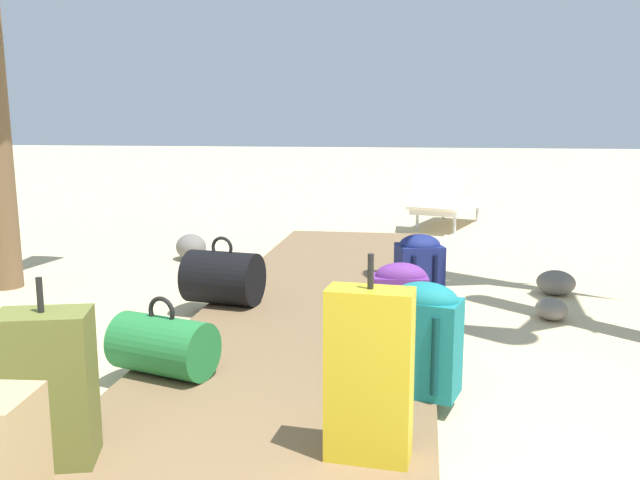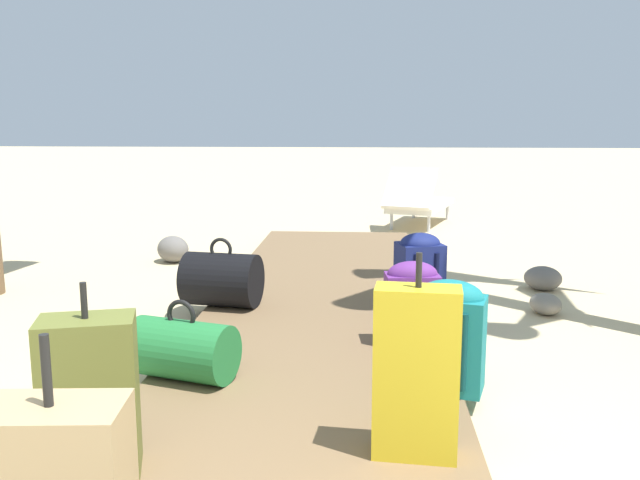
{
  "view_description": "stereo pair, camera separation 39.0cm",
  "coord_description": "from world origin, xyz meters",
  "px_view_note": "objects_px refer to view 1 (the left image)",
  "views": [
    {
      "loc": [
        0.71,
        -0.77,
        1.39
      ],
      "look_at": [
        -0.0,
        3.89,
        0.55
      ],
      "focal_mm": 38.2,
      "sensor_mm": 36.0,
      "label": 1
    },
    {
      "loc": [
        0.32,
        -0.81,
        1.39
      ],
      "look_at": [
        -0.0,
        3.89,
        0.55
      ],
      "focal_mm": 38.2,
      "sensor_mm": 36.0,
      "label": 2
    }
  ],
  "objects_px": {
    "backpack_navy": "(419,271)",
    "suitcase_olive": "(47,388)",
    "lounge_chair": "(446,203)",
    "duffel_bag_black": "(223,278)",
    "duffel_bag_green": "(163,345)",
    "backpack_purple": "(400,303)",
    "suitcase_yellow": "(369,375)",
    "backpack_teal": "(424,336)"
  },
  "relations": [
    {
      "from": "backpack_teal",
      "to": "duffel_bag_black",
      "type": "xyz_separation_m",
      "value": [
        -1.43,
        1.42,
        -0.1
      ]
    },
    {
      "from": "backpack_navy",
      "to": "suitcase_yellow",
      "type": "height_order",
      "value": "suitcase_yellow"
    },
    {
      "from": "duffel_bag_black",
      "to": "suitcase_yellow",
      "type": "bearing_deg",
      "value": -59.91
    },
    {
      "from": "suitcase_yellow",
      "to": "lounge_chair",
      "type": "xyz_separation_m",
      "value": [
        0.48,
        6.37,
        -0.09
      ]
    },
    {
      "from": "suitcase_yellow",
      "to": "lounge_chair",
      "type": "distance_m",
      "value": 6.39
    },
    {
      "from": "backpack_teal",
      "to": "duffel_bag_green",
      "type": "height_order",
      "value": "backpack_teal"
    },
    {
      "from": "backpack_purple",
      "to": "duffel_bag_black",
      "type": "bearing_deg",
      "value": 150.09
    },
    {
      "from": "duffel_bag_black",
      "to": "backpack_teal",
      "type": "bearing_deg",
      "value": -44.89
    },
    {
      "from": "backpack_purple",
      "to": "suitcase_olive",
      "type": "xyz_separation_m",
      "value": [
        -1.29,
        -1.57,
        0.04
      ]
    },
    {
      "from": "duffel_bag_black",
      "to": "suitcase_olive",
      "type": "xyz_separation_m",
      "value": [
        0.0,
        -2.32,
        0.11
      ]
    },
    {
      "from": "backpack_teal",
      "to": "suitcase_olive",
      "type": "bearing_deg",
      "value": -147.84
    },
    {
      "from": "suitcase_yellow",
      "to": "backpack_purple",
      "type": "bearing_deg",
      "value": 87.0
    },
    {
      "from": "duffel_bag_green",
      "to": "backpack_purple",
      "type": "height_order",
      "value": "backpack_purple"
    },
    {
      "from": "duffel_bag_green",
      "to": "suitcase_yellow",
      "type": "relative_size",
      "value": 0.72
    },
    {
      "from": "duffel_bag_green",
      "to": "backpack_navy",
      "type": "distance_m",
      "value": 1.91
    },
    {
      "from": "duffel_bag_green",
      "to": "lounge_chair",
      "type": "bearing_deg",
      "value": 74.12
    },
    {
      "from": "suitcase_yellow",
      "to": "backpack_navy",
      "type": "bearing_deg",
      "value": 85.33
    },
    {
      "from": "suitcase_olive",
      "to": "lounge_chair",
      "type": "relative_size",
      "value": 0.44
    },
    {
      "from": "backpack_purple",
      "to": "duffel_bag_black",
      "type": "xyz_separation_m",
      "value": [
        -1.29,
        0.74,
        -0.07
      ]
    },
    {
      "from": "duffel_bag_green",
      "to": "suitcase_yellow",
      "type": "bearing_deg",
      "value": -32.9
    },
    {
      "from": "backpack_purple",
      "to": "suitcase_yellow",
      "type": "bearing_deg",
      "value": -93.0
    },
    {
      "from": "lounge_chair",
      "to": "backpack_navy",
      "type": "bearing_deg",
      "value": -94.08
    },
    {
      "from": "suitcase_olive",
      "to": "lounge_chair",
      "type": "bearing_deg",
      "value": 75.6
    },
    {
      "from": "suitcase_yellow",
      "to": "lounge_chair",
      "type": "relative_size",
      "value": 0.49
    },
    {
      "from": "duffel_bag_green",
      "to": "backpack_navy",
      "type": "bearing_deg",
      "value": 46.9
    },
    {
      "from": "duffel_bag_black",
      "to": "suitcase_olive",
      "type": "distance_m",
      "value": 2.32
    },
    {
      "from": "duffel_bag_green",
      "to": "backpack_purple",
      "type": "bearing_deg",
      "value": 27.71
    },
    {
      "from": "duffel_bag_green",
      "to": "suitcase_olive",
      "type": "distance_m",
      "value": 0.96
    },
    {
      "from": "lounge_chair",
      "to": "duffel_bag_black",
      "type": "bearing_deg",
      "value": -111.65
    },
    {
      "from": "duffel_bag_black",
      "to": "backpack_navy",
      "type": "bearing_deg",
      "value": 0.79
    },
    {
      "from": "backpack_purple",
      "to": "duffel_bag_black",
      "type": "relative_size",
      "value": 0.87
    },
    {
      "from": "backpack_navy",
      "to": "suitcase_olive",
      "type": "xyz_separation_m",
      "value": [
        -1.39,
        -2.34,
        0.02
      ]
    },
    {
      "from": "backpack_navy",
      "to": "suitcase_olive",
      "type": "distance_m",
      "value": 2.72
    },
    {
      "from": "duffel_bag_green",
      "to": "duffel_bag_black",
      "type": "xyz_separation_m",
      "value": [
        -0.09,
        1.37,
        0.04
      ]
    },
    {
      "from": "backpack_navy",
      "to": "backpack_purple",
      "type": "bearing_deg",
      "value": -97.63
    },
    {
      "from": "backpack_teal",
      "to": "suitcase_olive",
      "type": "relative_size",
      "value": 0.75
    },
    {
      "from": "duffel_bag_green",
      "to": "suitcase_olive",
      "type": "relative_size",
      "value": 0.8
    },
    {
      "from": "backpack_teal",
      "to": "lounge_chair",
      "type": "height_order",
      "value": "lounge_chair"
    },
    {
      "from": "backpack_purple",
      "to": "lounge_chair",
      "type": "bearing_deg",
      "value": 85.38
    },
    {
      "from": "suitcase_olive",
      "to": "suitcase_yellow",
      "type": "bearing_deg",
      "value": 10.05
    },
    {
      "from": "backpack_navy",
      "to": "suitcase_yellow",
      "type": "relative_size",
      "value": 0.66
    },
    {
      "from": "duffel_bag_green",
      "to": "lounge_chair",
      "type": "height_order",
      "value": "lounge_chair"
    }
  ]
}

